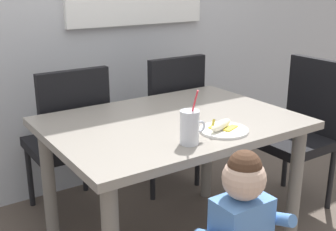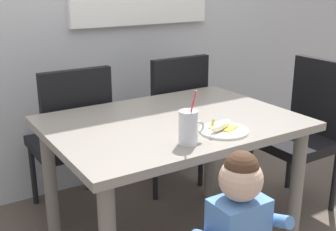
# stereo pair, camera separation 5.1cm
# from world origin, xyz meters

# --- Properties ---
(dining_table) EXTENTS (1.25, 0.91, 0.76)m
(dining_table) POSITION_xyz_m (0.00, 0.00, 0.65)
(dining_table) COLOR gray
(dining_table) RESTS_ON ground
(dining_chair_left) EXTENTS (0.44, 0.45, 0.96)m
(dining_chair_left) POSITION_xyz_m (-0.31, 0.63, 0.54)
(dining_chair_left) COLOR black
(dining_chair_left) RESTS_ON ground
(dining_chair_right) EXTENTS (0.44, 0.44, 0.96)m
(dining_chair_right) POSITION_xyz_m (0.40, 0.64, 0.54)
(dining_chair_right) COLOR black
(dining_chair_right) RESTS_ON ground
(dining_chair_far) EXTENTS (0.44, 0.44, 0.96)m
(dining_chair_far) POSITION_xyz_m (1.00, -0.02, 0.54)
(dining_chair_far) COLOR black
(dining_chair_far) RESTS_ON ground
(toddler_standing) EXTENTS (0.33, 0.24, 0.84)m
(toddler_standing) POSITION_xyz_m (-0.11, -0.65, 0.53)
(toddler_standing) COLOR #3F4760
(toddler_standing) RESTS_ON ground
(milk_cup) EXTENTS (0.13, 0.09, 0.25)m
(milk_cup) POSITION_xyz_m (-0.12, -0.32, 0.83)
(milk_cup) COLOR silver
(milk_cup) RESTS_ON dining_table
(snack_plate) EXTENTS (0.23, 0.23, 0.01)m
(snack_plate) POSITION_xyz_m (0.10, -0.28, 0.77)
(snack_plate) COLOR white
(snack_plate) RESTS_ON dining_table
(peeled_banana) EXTENTS (0.18, 0.13, 0.07)m
(peeled_banana) POSITION_xyz_m (0.09, -0.28, 0.79)
(peeled_banana) COLOR #F4EAC6
(peeled_banana) RESTS_ON snack_plate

